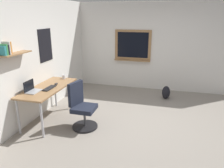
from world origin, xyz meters
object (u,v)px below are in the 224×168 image
keyboard (49,88)px  coffee_mug (64,77)px  backpack (166,92)px  office_chair (82,108)px  laptop (32,89)px  computer_mouse (56,84)px  desk (48,90)px

keyboard → coffee_mug: size_ratio=4.02×
keyboard → backpack: 3.16m
coffee_mug → backpack: 2.80m
office_chair → backpack: office_chair is taller
laptop → computer_mouse: size_ratio=2.98×
keyboard → computer_mouse: (0.28, -0.00, 0.01)m
computer_mouse → coffee_mug: 0.46m
laptop → backpack: laptop is taller
computer_mouse → coffee_mug: bearing=6.2°
laptop → computer_mouse: bearing=-22.8°
computer_mouse → backpack: 2.99m
computer_mouse → backpack: bearing=-53.1°
office_chair → coffee_mug: bearing=44.8°
office_chair → coffee_mug: (0.79, 0.78, 0.39)m
office_chair → computer_mouse: 0.88m
office_chair → backpack: 2.65m
computer_mouse → backpack: computer_mouse is taller
backpack → keyboard: bearing=131.0°
office_chair → keyboard: size_ratio=2.57×
desk → coffee_mug: 0.68m
desk → computer_mouse: computer_mouse is taller
desk → backpack: desk is taller
desk → keyboard: size_ratio=4.13×
coffee_mug → office_chair: bearing=-135.2°
desk → computer_mouse: (0.20, -0.08, 0.09)m
office_chair → computer_mouse: size_ratio=9.13×
keyboard → computer_mouse: bearing=-0.0°
desk → backpack: (1.96, -2.42, -0.51)m
office_chair → laptop: size_ratio=3.06×
backpack → computer_mouse: bearing=126.9°
office_chair → backpack: bearing=-37.7°
desk → keyboard: 0.14m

